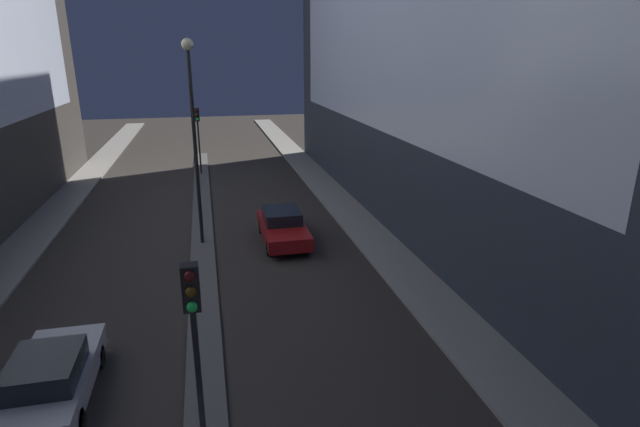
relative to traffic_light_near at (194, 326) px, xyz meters
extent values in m
cube|color=#56544F|center=(0.00, 16.51, -3.44)|extent=(1.02, 37.37, 0.12)
cylinder|color=black|center=(0.00, 0.03, -1.52)|extent=(0.12, 0.12, 3.70)
cube|color=black|center=(0.00, 0.03, 0.78)|extent=(0.32, 0.28, 0.90)
sphere|color=#4C0F0F|center=(0.00, -0.15, 1.08)|extent=(0.20, 0.20, 0.20)
sphere|color=#4C380A|center=(0.00, -0.15, 0.78)|extent=(0.20, 0.20, 0.20)
sphere|color=#1EEA4C|center=(0.00, -0.15, 0.48)|extent=(0.20, 0.20, 0.20)
cylinder|color=black|center=(0.00, 27.44, -1.52)|extent=(0.12, 0.12, 3.70)
cube|color=black|center=(0.00, 27.44, 0.78)|extent=(0.32, 0.28, 0.90)
sphere|color=#4C0F0F|center=(0.00, 27.26, 1.08)|extent=(0.20, 0.20, 0.20)
sphere|color=#4C380A|center=(0.00, 27.26, 0.78)|extent=(0.20, 0.20, 0.20)
sphere|color=#1EEA4C|center=(0.00, 27.26, 0.48)|extent=(0.20, 0.20, 0.20)
cylinder|color=black|center=(0.00, 13.39, 0.82)|extent=(0.16, 0.16, 8.40)
sphere|color=#F9EAB2|center=(0.00, 13.39, 5.16)|extent=(0.48, 0.48, 0.48)
cube|color=#B2B2B7|center=(-3.64, 3.18, -2.88)|extent=(1.82, 4.26, 0.59)
cube|color=black|center=(-3.64, 2.86, -2.30)|extent=(1.54, 1.92, 0.57)
cylinder|color=black|center=(-4.44, 4.50, -3.18)|extent=(0.22, 0.64, 0.64)
cylinder|color=black|center=(-2.84, 4.50, -3.18)|extent=(0.22, 0.64, 0.64)
cylinder|color=black|center=(-2.84, 1.86, -3.18)|extent=(0.22, 0.64, 0.64)
cube|color=maroon|center=(3.64, 12.89, -2.88)|extent=(1.90, 4.60, 0.60)
cube|color=black|center=(3.64, 13.24, -2.31)|extent=(1.62, 2.07, 0.53)
cube|color=red|center=(2.98, 15.20, -2.85)|extent=(0.14, 0.04, 0.10)
cube|color=red|center=(4.31, 15.20, -2.85)|extent=(0.14, 0.04, 0.10)
cylinder|color=black|center=(2.80, 14.32, -3.18)|extent=(0.22, 0.64, 0.64)
cylinder|color=black|center=(4.48, 14.32, -3.18)|extent=(0.22, 0.64, 0.64)
cylinder|color=black|center=(2.80, 11.47, -3.18)|extent=(0.22, 0.64, 0.64)
cylinder|color=black|center=(4.48, 11.47, -3.18)|extent=(0.22, 0.64, 0.64)
camera|label=1|loc=(0.44, -8.45, 4.81)|focal=28.00mm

